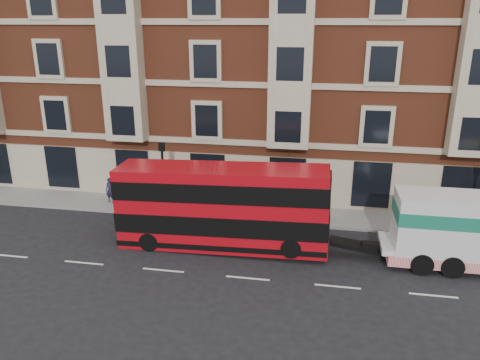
# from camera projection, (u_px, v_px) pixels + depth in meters

# --- Properties ---
(ground) EXTENTS (120.00, 120.00, 0.00)m
(ground) POSITION_uv_depth(u_px,v_px,m) (248.00, 278.00, 21.17)
(ground) COLOR black
(ground) RESTS_ON ground
(sidewalk) EXTENTS (90.00, 3.00, 0.15)m
(sidewalk) POSITION_uv_depth(u_px,v_px,m) (268.00, 213.00, 28.13)
(sidewalk) COLOR slate
(sidewalk) RESTS_ON ground
(victorian_terrace) EXTENTS (45.00, 12.00, 20.40)m
(victorian_terrace) POSITION_uv_depth(u_px,v_px,m) (291.00, 36.00, 31.80)
(victorian_terrace) COLOR brown
(victorian_terrace) RESTS_ON ground
(lamp_post_west) EXTENTS (0.35, 0.15, 4.35)m
(lamp_post_west) POSITION_uv_depth(u_px,v_px,m) (163.00, 173.00, 27.08)
(lamp_post_west) COLOR black
(lamp_post_west) RESTS_ON sidewalk
(double_decker_bus) EXTENTS (10.57, 2.42, 4.28)m
(double_decker_bus) POSITION_uv_depth(u_px,v_px,m) (222.00, 206.00, 23.40)
(double_decker_bus) COLOR #AB0912
(double_decker_bus) RESTS_ON ground
(tow_truck) EXTENTS (8.46, 2.50, 3.52)m
(tow_truck) POSITION_uv_depth(u_px,v_px,m) (478.00, 231.00, 21.51)
(tow_truck) COLOR silver
(tow_truck) RESTS_ON ground
(pedestrian) EXTENTS (0.61, 0.42, 1.60)m
(pedestrian) POSITION_uv_depth(u_px,v_px,m) (110.00, 190.00, 29.36)
(pedestrian) COLOR #1F1933
(pedestrian) RESTS_ON sidewalk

